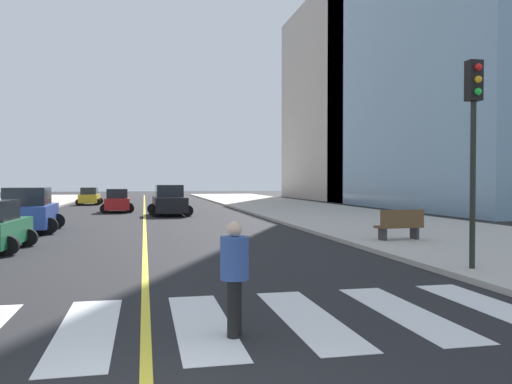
{
  "coord_description": "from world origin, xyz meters",
  "views": [
    {
      "loc": [
        -0.01,
        -4.48,
        2.35
      ],
      "look_at": [
        8.87,
        36.9,
        1.4
      ],
      "focal_mm": 36.59,
      "sensor_mm": 36.0,
      "label": 1
    }
  ],
  "objects_px": {
    "car_red_fourth": "(117,201)",
    "car_yellow_nearest": "(90,197)",
    "car_black_second": "(169,201)",
    "park_bench": "(400,225)",
    "pedestrian_crossing": "(234,273)",
    "car_blue_third": "(29,211)",
    "traffic_light_near_corner": "(474,123)"
  },
  "relations": [
    {
      "from": "car_red_fourth",
      "to": "traffic_light_near_corner",
      "type": "height_order",
      "value": "traffic_light_near_corner"
    },
    {
      "from": "car_black_second",
      "to": "car_blue_third",
      "type": "distance_m",
      "value": 12.21
    },
    {
      "from": "traffic_light_near_corner",
      "to": "car_blue_third",
      "type": "bearing_deg",
      "value": -46.31
    },
    {
      "from": "pedestrian_crossing",
      "to": "car_blue_third",
      "type": "bearing_deg",
      "value": -142.68
    },
    {
      "from": "car_yellow_nearest",
      "to": "car_black_second",
      "type": "distance_m",
      "value": 18.33
    },
    {
      "from": "park_bench",
      "to": "car_black_second",
      "type": "bearing_deg",
      "value": 18.45
    },
    {
      "from": "car_red_fourth",
      "to": "pedestrian_crossing",
      "type": "relative_size",
      "value": 2.26
    },
    {
      "from": "park_bench",
      "to": "pedestrian_crossing",
      "type": "relative_size",
      "value": 1.06
    },
    {
      "from": "car_black_second",
      "to": "car_red_fourth",
      "type": "relative_size",
      "value": 1.18
    },
    {
      "from": "car_blue_third",
      "to": "car_red_fourth",
      "type": "height_order",
      "value": "car_blue_third"
    },
    {
      "from": "park_bench",
      "to": "pedestrian_crossing",
      "type": "xyz_separation_m",
      "value": [
        -7.93,
        -10.0,
        0.27
      ]
    },
    {
      "from": "car_blue_third",
      "to": "car_red_fourth",
      "type": "xyz_separation_m",
      "value": [
        3.2,
        14.51,
        -0.14
      ]
    },
    {
      "from": "car_black_second",
      "to": "car_blue_third",
      "type": "relative_size",
      "value": 1.0
    },
    {
      "from": "car_yellow_nearest",
      "to": "pedestrian_crossing",
      "type": "bearing_deg",
      "value": -80.73
    },
    {
      "from": "car_red_fourth",
      "to": "park_bench",
      "type": "bearing_deg",
      "value": -65.17
    },
    {
      "from": "car_blue_third",
      "to": "pedestrian_crossing",
      "type": "height_order",
      "value": "car_blue_third"
    },
    {
      "from": "car_yellow_nearest",
      "to": "park_bench",
      "type": "distance_m",
      "value": 37.66
    },
    {
      "from": "traffic_light_near_corner",
      "to": "park_bench",
      "type": "distance_m",
      "value": 6.98
    },
    {
      "from": "park_bench",
      "to": "pedestrian_crossing",
      "type": "distance_m",
      "value": 12.76
    },
    {
      "from": "park_bench",
      "to": "car_yellow_nearest",
      "type": "bearing_deg",
      "value": 17.82
    },
    {
      "from": "car_yellow_nearest",
      "to": "car_blue_third",
      "type": "bearing_deg",
      "value": -88.95
    },
    {
      "from": "car_black_second",
      "to": "traffic_light_near_corner",
      "type": "distance_m",
      "value": 24.91
    },
    {
      "from": "car_black_second",
      "to": "park_bench",
      "type": "distance_m",
      "value": 19.33
    },
    {
      "from": "traffic_light_near_corner",
      "to": "car_red_fourth",
      "type": "bearing_deg",
      "value": -70.58
    },
    {
      "from": "car_red_fourth",
      "to": "pedestrian_crossing",
      "type": "height_order",
      "value": "pedestrian_crossing"
    },
    {
      "from": "car_yellow_nearest",
      "to": "car_red_fourth",
      "type": "bearing_deg",
      "value": -74.74
    },
    {
      "from": "car_yellow_nearest",
      "to": "car_blue_third",
      "type": "relative_size",
      "value": 0.81
    },
    {
      "from": "car_red_fourth",
      "to": "car_yellow_nearest",
      "type": "bearing_deg",
      "value": 102.23
    },
    {
      "from": "car_red_fourth",
      "to": "car_blue_third",
      "type": "bearing_deg",
      "value": -104.42
    },
    {
      "from": "car_blue_third",
      "to": "pedestrian_crossing",
      "type": "bearing_deg",
      "value": -71.93
    },
    {
      "from": "traffic_light_near_corner",
      "to": "car_yellow_nearest",
      "type": "bearing_deg",
      "value": -72.15
    },
    {
      "from": "car_red_fourth",
      "to": "pedestrian_crossing",
      "type": "xyz_separation_m",
      "value": [
        3.28,
        -32.15,
        0.15
      ]
    }
  ]
}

